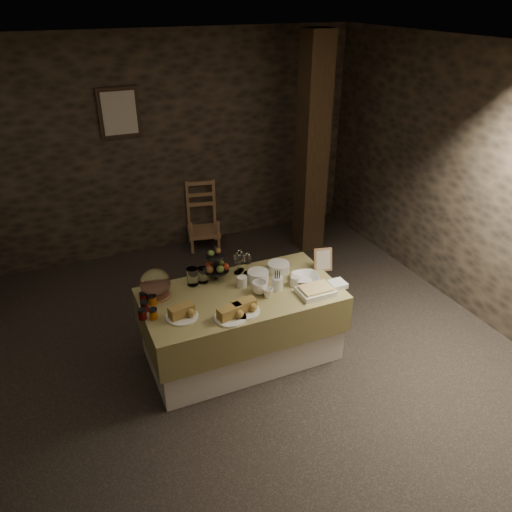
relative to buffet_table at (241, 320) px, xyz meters
name	(u,v)px	position (x,y,z in m)	size (l,w,h in m)	color
ground_plane	(212,368)	(-0.32, -0.07, -0.39)	(5.50, 5.00, 0.01)	black
room_shell	(203,205)	(-0.32, -0.07, 1.18)	(5.52, 5.02, 2.60)	black
buffet_table	(241,320)	(0.00, 0.00, 0.00)	(1.69, 0.90, 0.67)	white
chair	(202,218)	(0.38, 2.27, -0.01)	(0.46, 0.45, 0.66)	brown
timber_column	(312,147)	(1.62, 1.70, 0.91)	(0.30, 0.30, 2.60)	black
framed_picture	(119,113)	(-0.47, 2.39, 1.36)	(0.45, 0.04, 0.55)	black
plate_stack_a	(258,276)	(0.21, 0.12, 0.33)	(0.19, 0.19, 0.10)	white
plate_stack_b	(278,267)	(0.45, 0.20, 0.33)	(0.20, 0.20, 0.09)	white
cutlery_holder	(277,284)	(0.31, -0.08, 0.34)	(0.10, 0.10, 0.12)	white
cup_a	(260,288)	(0.15, -0.07, 0.34)	(0.14, 0.14, 0.11)	white
cup_b	(268,293)	(0.18, -0.15, 0.33)	(0.09, 0.09, 0.08)	white
mug_c	(242,282)	(0.05, 0.09, 0.33)	(0.09, 0.09, 0.10)	white
mug_d	(295,281)	(0.48, -0.08, 0.33)	(0.08, 0.08, 0.09)	white
bowl	(305,278)	(0.60, -0.05, 0.31)	(0.24, 0.24, 0.06)	white
cake_dome	(155,285)	(-0.67, 0.25, 0.39)	(0.26, 0.26, 0.26)	brown
fruit_stand	(216,266)	(-0.11, 0.30, 0.42)	(0.23, 0.23, 0.33)	black
bread_platter_left	(182,313)	(-0.56, -0.14, 0.32)	(0.26, 0.26, 0.11)	white
bread_platter_center	(230,314)	(-0.22, -0.31, 0.32)	(0.26, 0.26, 0.11)	white
bread_platter_right	(244,307)	(-0.08, -0.27, 0.32)	(0.26, 0.26, 0.11)	white
jam_jars	(147,307)	(-0.79, 0.05, 0.32)	(0.18, 0.32, 0.07)	#5C090A
tart_dish	(316,291)	(0.58, -0.28, 0.32)	(0.30, 0.22, 0.07)	white
square_dish	(337,284)	(0.81, -0.24, 0.31)	(0.14, 0.14, 0.04)	white
menu_frame	(323,260)	(0.86, 0.09, 0.37)	(0.17, 0.02, 0.22)	brown
storage_jar_a	(193,277)	(-0.33, 0.30, 0.36)	(0.10, 0.10, 0.16)	white
storage_jar_b	(203,275)	(-0.24, 0.30, 0.35)	(0.09, 0.09, 0.14)	white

